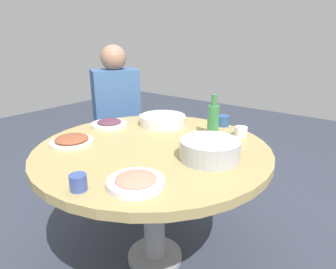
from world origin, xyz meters
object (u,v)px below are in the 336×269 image
dish_shrimp (136,181)px  dish_stirfry (72,140)px  dish_eggplant (109,123)px  tea_cup_far (241,131)px  tea_cup_side (223,121)px  tea_cup_near (78,182)px  green_bottle (213,120)px  stool_for_diner_left (120,167)px  round_dining_table (153,162)px  diner_left (116,104)px  soup_bowl (163,120)px  rice_bowl (210,149)px

dish_shrimp → dish_stirfry: (0.12, 0.58, -0.00)m
dish_eggplant → tea_cup_far: size_ratio=3.11×
tea_cup_far → tea_cup_side: tea_cup_side is taller
dish_shrimp → tea_cup_near: 0.21m
green_bottle → tea_cup_far: green_bottle is taller
tea_cup_side → stool_for_diner_left: 1.03m
dish_stirfry → tea_cup_near: bearing=-121.8°
tea_cup_far → dish_eggplant: bearing=114.7°
round_dining_table → tea_cup_near: size_ratio=18.71×
dish_stirfry → tea_cup_side: size_ratio=2.93×
tea_cup_near → tea_cup_side: tea_cup_side is taller
dish_stirfry → tea_cup_near: size_ratio=3.53×
dish_stirfry → stool_for_diner_left: dish_stirfry is taller
tea_cup_side → diner_left: diner_left is taller
dish_stirfry → green_bottle: 0.78m
dish_eggplant → tea_cup_near: (-0.60, -0.52, 0.01)m
dish_eggplant → tea_cup_side: (0.45, -0.56, 0.01)m
soup_bowl → dish_shrimp: 0.79m
dish_stirfry → dish_shrimp: bearing=-101.7°
tea_cup_side → diner_left: size_ratio=0.10×
dish_eggplant → green_bottle: size_ratio=0.94×
round_dining_table → dish_eggplant: dish_eggplant is taller
soup_bowl → dish_stirfry: 0.58m
green_bottle → tea_cup_near: green_bottle is taller
soup_bowl → rice_bowl: bearing=-119.3°
dish_stirfry → stool_for_diner_left: bearing=30.2°
round_dining_table → dish_eggplant: 0.46m
round_dining_table → soup_bowl: (0.32, 0.19, 0.13)m
rice_bowl → dish_shrimp: 0.40m
stool_for_diner_left → tea_cup_far: bearing=-90.5°
tea_cup_side → soup_bowl: bearing=125.0°
green_bottle → tea_cup_near: bearing=174.1°
tea_cup_far → stool_for_diner_left: (0.01, 1.04, -0.53)m
dish_shrimp → tea_cup_near: (-0.15, 0.15, 0.01)m
round_dining_table → dish_eggplant: size_ratio=5.34×
soup_bowl → tea_cup_near: 0.87m
soup_bowl → diner_left: (0.12, 0.56, 0.01)m
soup_bowl → dish_stirfry: soup_bowl is taller
green_bottle → tea_cup_side: (0.21, 0.04, -0.06)m
tea_cup_near → tea_cup_side: 1.05m
round_dining_table → diner_left: (0.43, 0.75, 0.14)m
green_bottle → stool_for_diner_left: green_bottle is taller
round_dining_table → stool_for_diner_left: (0.43, 0.75, -0.41)m
tea_cup_near → stool_for_diner_left: bearing=41.3°
green_bottle → stool_for_diner_left: 1.10m
dish_stirfry → stool_for_diner_left: 0.93m
round_dining_table → green_bottle: (0.33, -0.17, 0.19)m
tea_cup_side → diner_left: bearing=96.8°
tea_cup_near → stool_for_diner_left: 1.36m
rice_bowl → tea_cup_side: rice_bowl is taller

